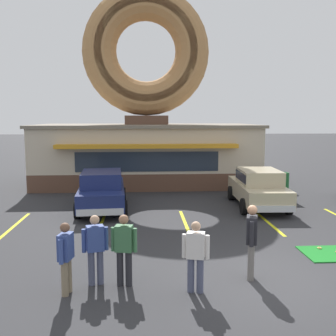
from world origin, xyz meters
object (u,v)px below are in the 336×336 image
object	(u,v)px
car_champagne	(258,186)
pedestrian_leather_jacket_man	(124,247)
pedestrian_beanie_man	(66,255)
pedestrian_clipboard_woman	(252,238)
car_navy	(102,189)
pedestrian_hooded_kid	(95,247)
pedestrian_blue_sweater_man	(196,254)
trash_bin	(283,182)

from	to	relation	value
car_champagne	pedestrian_leather_jacket_man	xyz separation A→B (m)	(-5.28, -7.51, 0.03)
pedestrian_beanie_man	pedestrian_clipboard_woman	bearing A→B (deg)	7.23
car_champagne	car_navy	size ratio (longest dim) A/B	0.99
pedestrian_hooded_kid	pedestrian_clipboard_woman	world-z (taller)	pedestrian_clipboard_woman
pedestrian_beanie_man	pedestrian_blue_sweater_man	bearing A→B (deg)	-1.97
pedestrian_hooded_kid	trash_bin	bearing A→B (deg)	52.58
pedestrian_leather_jacket_man	car_champagne	bearing A→B (deg)	54.89
car_champagne	trash_bin	size ratio (longest dim) A/B	4.74
pedestrian_clipboard_woman	trash_bin	distance (m)	11.68
car_navy	trash_bin	xyz separation A→B (m)	(8.84, 3.46, -0.37)
pedestrian_hooded_kid	pedestrian_beanie_man	world-z (taller)	pedestrian_hooded_kid
car_champagne	pedestrian_blue_sweater_man	bearing A→B (deg)	-115.17
car_champagne	pedestrian_hooded_kid	xyz separation A→B (m)	(-5.93, -7.41, 0.01)
pedestrian_beanie_man	pedestrian_leather_jacket_man	bearing A→B (deg)	15.74
car_champagne	pedestrian_leather_jacket_man	size ratio (longest dim) A/B	2.83
car_champagne	car_navy	distance (m)	6.53
trash_bin	pedestrian_blue_sweater_man	bearing A→B (deg)	-118.11
car_navy	pedestrian_blue_sweater_man	bearing A→B (deg)	-70.44
pedestrian_leather_jacket_man	pedestrian_clipboard_woman	world-z (taller)	pedestrian_clipboard_woman
car_navy	pedestrian_hooded_kid	size ratio (longest dim) A/B	2.90
pedestrian_blue_sweater_man	pedestrian_beanie_man	xyz separation A→B (m)	(-2.76, 0.10, -0.00)
pedestrian_leather_jacket_man	pedestrian_hooded_kid	bearing A→B (deg)	170.58
pedestrian_hooded_kid	car_navy	bearing A→B (deg)	94.66
pedestrian_blue_sweater_man	pedestrian_beanie_man	world-z (taller)	pedestrian_blue_sweater_man
car_navy	pedestrian_beanie_man	bearing A→B (deg)	-89.79
pedestrian_blue_sweater_man	pedestrian_beanie_man	distance (m)	2.77
pedestrian_clipboard_woman	car_navy	bearing A→B (deg)	120.03
car_champagne	trash_bin	xyz separation A→B (m)	(2.31, 3.37, -0.37)
pedestrian_blue_sweater_man	pedestrian_leather_jacket_man	world-z (taller)	pedestrian_leather_jacket_man
pedestrian_beanie_man	trash_bin	xyz separation A→B (m)	(8.81, 11.23, -0.36)
pedestrian_hooded_kid	pedestrian_clipboard_woman	xyz separation A→B (m)	(3.59, 0.08, 0.10)
car_navy	pedestrian_clipboard_woman	xyz separation A→B (m)	(4.18, -7.24, 0.12)
pedestrian_beanie_man	trash_bin	world-z (taller)	pedestrian_beanie_man
pedestrian_blue_sweater_man	pedestrian_hooded_kid	distance (m)	2.26
pedestrian_clipboard_woman	trash_bin	bearing A→B (deg)	66.47
pedestrian_clipboard_woman	pedestrian_beanie_man	xyz separation A→B (m)	(-4.15, -0.53, -0.13)
car_champagne	pedestrian_beanie_man	size ratio (longest dim) A/B	2.95
pedestrian_blue_sweater_man	pedestrian_hooded_kid	bearing A→B (deg)	166.05
car_navy	pedestrian_clipboard_woman	world-z (taller)	pedestrian_clipboard_woman
pedestrian_blue_sweater_man	pedestrian_beanie_man	size ratio (longest dim) A/B	1.00
pedestrian_hooded_kid	trash_bin	size ratio (longest dim) A/B	1.65
pedestrian_clipboard_woman	trash_bin	world-z (taller)	pedestrian_clipboard_woman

